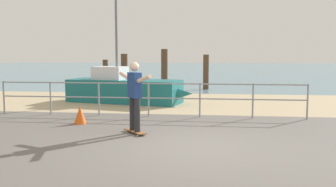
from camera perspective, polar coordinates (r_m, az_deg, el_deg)
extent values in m
cube|color=#605B56|center=(6.90, 2.96, -10.26)|extent=(24.00, 10.00, 0.04)
cube|color=tan|center=(14.74, 4.95, -1.40)|extent=(24.00, 6.00, 0.04)
cube|color=slate|center=(42.65, 6.06, 3.61)|extent=(72.00, 50.00, 0.04)
cylinder|color=gray|center=(13.06, -23.56, -0.57)|extent=(0.05, 0.05, 1.05)
cylinder|color=gray|center=(12.35, -17.31, -0.70)|extent=(0.05, 0.05, 1.05)
cylinder|color=gray|center=(11.81, -10.41, -0.82)|extent=(0.05, 0.05, 1.05)
cylinder|color=gray|center=(11.45, -2.95, -0.95)|extent=(0.05, 0.05, 1.05)
cylinder|color=gray|center=(11.30, 4.83, -1.06)|extent=(0.05, 0.05, 1.05)
cylinder|color=gray|center=(11.36, 12.69, -1.15)|extent=(0.05, 0.05, 1.05)
cylinder|color=gray|center=(11.63, 20.32, -1.22)|extent=(0.05, 0.05, 1.05)
cylinder|color=gray|center=(11.40, -2.97, 1.52)|extent=(9.32, 0.04, 0.04)
cylinder|color=gray|center=(11.45, -2.96, -0.68)|extent=(9.32, 0.04, 0.04)
cube|color=#19666B|center=(14.73, -6.64, 0.34)|extent=(4.60, 2.33, 0.90)
cone|color=#19666B|center=(13.91, 1.54, 0.03)|extent=(1.24, 0.99, 0.77)
cylinder|color=slate|center=(14.81, -7.81, 9.25)|extent=(0.10, 0.10, 3.69)
cube|color=silver|center=(14.95, -8.74, 3.09)|extent=(1.37, 1.14, 0.50)
cube|color=brown|center=(9.13, -5.01, -5.70)|extent=(0.67, 0.74, 0.02)
cylinder|color=silver|center=(8.94, -3.69, -6.22)|extent=(0.06, 0.07, 0.06)
cylinder|color=silver|center=(8.87, -4.59, -6.34)|extent=(0.06, 0.07, 0.06)
cylinder|color=silver|center=(9.42, -5.39, -5.59)|extent=(0.06, 0.07, 0.06)
cylinder|color=silver|center=(9.35, -6.26, -5.70)|extent=(0.06, 0.07, 0.06)
cylinder|color=#26262B|center=(8.95, -4.67, -3.25)|extent=(0.14, 0.14, 0.80)
cylinder|color=#26262B|center=(9.16, -5.39, -3.04)|extent=(0.14, 0.14, 0.80)
cube|color=navy|center=(8.97, -5.08, 1.27)|extent=(0.38, 0.40, 0.60)
sphere|color=beige|center=(8.94, -5.10, 4.08)|extent=(0.22, 0.22, 0.22)
cylinder|color=beige|center=(8.57, -3.67, 2.24)|extent=(0.43, 0.48, 0.23)
cylinder|color=beige|center=(9.35, -6.39, 2.56)|extent=(0.43, 0.48, 0.23)
cylinder|color=#513826|center=(26.85, -9.42, 3.54)|extent=(0.38, 0.38, 1.44)
cylinder|color=#513826|center=(22.05, -6.61, 3.56)|extent=(0.39, 0.39, 1.86)
cylinder|color=#513826|center=(21.42, -0.55, 3.88)|extent=(0.37, 0.37, 2.13)
cylinder|color=#513826|center=(19.86, 5.75, 3.23)|extent=(0.30, 0.30, 1.83)
cone|color=#E55919|center=(10.57, -13.14, -3.22)|extent=(0.36, 0.36, 0.50)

